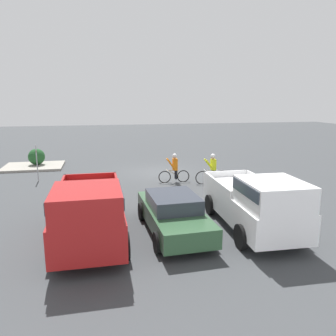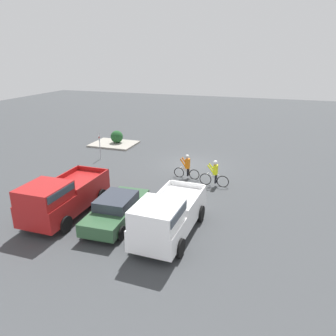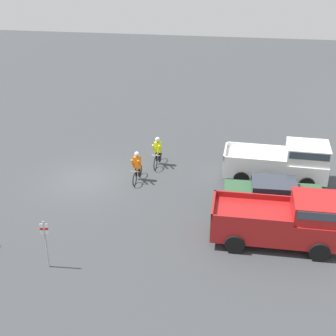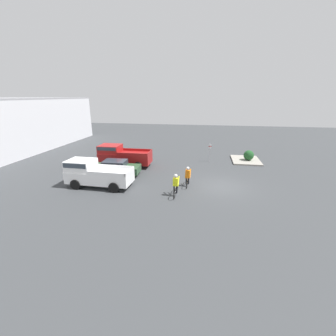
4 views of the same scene
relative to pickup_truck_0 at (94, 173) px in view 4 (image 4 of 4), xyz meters
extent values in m
plane|color=#383A3D|center=(1.52, -10.09, -1.09)|extent=(80.00, 80.00, 0.00)
cube|color=white|center=(-0.01, -0.44, -0.27)|extent=(2.11, 5.21, 0.94)
cube|color=white|center=(0.03, 1.10, 0.61)|extent=(1.86, 2.12, 0.82)
cube|color=#333D47|center=(0.03, 1.10, 0.79)|extent=(1.92, 1.95, 0.36)
cube|color=white|center=(-0.98, -1.45, 0.33)|extent=(0.17, 3.10, 0.25)
cube|color=white|center=(0.90, -1.50, 0.33)|extent=(0.17, 3.10, 0.25)
cube|color=white|center=(-0.09, -2.98, 0.33)|extent=(1.96, 0.14, 0.25)
cylinder|color=black|center=(-0.95, 1.18, -0.69)|extent=(0.24, 0.80, 0.79)
cylinder|color=black|center=(1.01, 1.13, -0.69)|extent=(0.24, 0.80, 0.79)
cylinder|color=black|center=(-1.04, -2.01, -0.69)|extent=(0.24, 0.80, 0.79)
cylinder|color=black|center=(0.92, -2.07, -0.69)|extent=(0.24, 0.80, 0.79)
cube|color=#2D5133|center=(2.79, -0.60, -0.51)|extent=(1.92, 4.56, 0.61)
cube|color=#2D333D|center=(2.79, -0.60, 0.03)|extent=(1.65, 2.08, 0.47)
cylinder|color=black|center=(1.86, 0.81, -0.76)|extent=(0.21, 0.66, 0.66)
cylinder|color=black|center=(3.60, 0.88, -0.76)|extent=(0.21, 0.66, 0.66)
cylinder|color=black|center=(1.97, -2.07, -0.76)|extent=(0.21, 0.66, 0.66)
cylinder|color=black|center=(3.71, -2.00, -0.76)|extent=(0.21, 0.66, 0.66)
cube|color=maroon|center=(5.59, -0.59, -0.21)|extent=(2.04, 5.27, 1.04)
cube|color=maroon|center=(5.58, 0.99, 0.69)|extent=(1.87, 2.11, 0.75)
cube|color=#333D47|center=(5.58, 0.99, 0.85)|extent=(1.93, 1.94, 0.33)
cube|color=maroon|center=(4.61, -1.64, 0.44)|extent=(0.08, 3.16, 0.25)
cube|color=maroon|center=(6.57, -1.64, 0.44)|extent=(0.08, 3.16, 0.25)
cube|color=maroon|center=(5.59, -3.18, 0.44)|extent=(2.03, 0.08, 0.25)
cylinder|color=black|center=(4.57, 1.05, -0.69)|extent=(0.22, 0.80, 0.80)
cylinder|color=black|center=(6.60, 1.05, -0.69)|extent=(0.22, 0.80, 0.80)
cylinder|color=black|center=(4.57, -2.22, -0.69)|extent=(0.22, 0.80, 0.80)
cylinder|color=black|center=(6.61, -2.22, -0.69)|extent=(0.22, 0.80, 0.80)
torus|color=black|center=(1.72, -7.40, -0.77)|extent=(0.69, 0.08, 0.69)
torus|color=black|center=(0.67, -7.36, -0.77)|extent=(0.69, 0.08, 0.69)
cylinder|color=tan|center=(1.19, -7.38, -0.60)|extent=(0.55, 0.06, 0.37)
cylinder|color=tan|center=(1.19, -7.38, -0.41)|extent=(0.58, 0.06, 0.04)
cylinder|color=tan|center=(1.01, -7.37, -0.60)|extent=(0.04, 0.04, 0.34)
cylinder|color=tan|center=(1.59, -7.40, -0.38)|extent=(0.04, 0.46, 0.02)
cylinder|color=black|center=(1.09, -7.29, -0.64)|extent=(0.13, 0.13, 0.52)
cylinder|color=black|center=(1.08, -7.47, -0.64)|extent=(0.13, 0.13, 0.52)
cube|color=orange|center=(1.14, -7.38, -0.07)|extent=(0.26, 0.37, 0.63)
cylinder|color=orange|center=(1.36, -7.22, -0.07)|extent=(0.52, 0.11, 0.68)
cylinder|color=orange|center=(1.34, -7.56, -0.07)|extent=(0.52, 0.11, 0.68)
sphere|color=tan|center=(1.17, -7.38, 0.35)|extent=(0.22, 0.22, 0.22)
sphere|color=silver|center=(1.17, -7.38, 0.41)|extent=(0.24, 0.24, 0.24)
torus|color=black|center=(-0.23, -6.69, -0.74)|extent=(0.76, 0.08, 0.76)
torus|color=black|center=(-1.32, -6.65, -0.74)|extent=(0.76, 0.08, 0.76)
cylinder|color=white|center=(-0.77, -6.67, -0.55)|extent=(0.57, 0.06, 0.40)
cylinder|color=white|center=(-0.77, -6.67, -0.34)|extent=(0.60, 0.06, 0.04)
cylinder|color=white|center=(-0.97, -6.66, -0.55)|extent=(0.04, 0.04, 0.37)
cylinder|color=white|center=(-0.36, -6.69, -0.31)|extent=(0.04, 0.46, 0.02)
cylinder|color=black|center=(-0.88, -6.58, -0.60)|extent=(0.13, 0.13, 0.56)
cylinder|color=black|center=(-0.89, -6.76, -0.60)|extent=(0.13, 0.13, 0.56)
cube|color=yellow|center=(-0.83, -6.67, -0.03)|extent=(0.26, 0.37, 0.58)
cylinder|color=yellow|center=(-0.60, -6.51, -0.03)|extent=(0.54, 0.11, 0.63)
cylinder|color=yellow|center=(-0.62, -6.85, -0.03)|extent=(0.54, 0.11, 0.63)
sphere|color=tan|center=(-0.80, -6.67, 0.38)|extent=(0.23, 0.23, 0.23)
sphere|color=silver|center=(-0.80, -6.67, 0.44)|extent=(0.26, 0.26, 0.26)
cylinder|color=#9E9EA3|center=(8.64, -9.19, -0.07)|extent=(0.06, 0.06, 2.05)
cube|color=white|center=(8.64, -9.19, 0.63)|extent=(0.08, 0.30, 0.45)
cube|color=red|center=(8.64, -9.19, 0.63)|extent=(0.08, 0.30, 0.10)
cube|color=gray|center=(9.61, -13.23, -1.02)|extent=(3.83, 3.00, 0.15)
sphere|color=#1E4C23|center=(9.42, -13.47, -0.39)|extent=(1.10, 1.10, 1.10)
camera|label=1|loc=(5.17, 9.88, 3.46)|focal=35.00mm
camera|label=2|loc=(-4.16, 12.08, 6.75)|focal=35.00mm
camera|label=3|loc=(22.11, -2.39, 10.27)|focal=50.00mm
camera|label=4|loc=(-15.76, -8.59, 5.88)|focal=24.00mm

